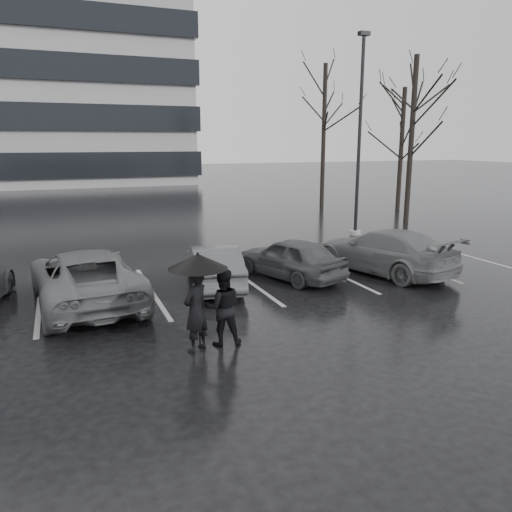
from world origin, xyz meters
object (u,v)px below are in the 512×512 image
at_px(tree_ne, 401,150).
at_px(car_main, 290,258).
at_px(car_east, 384,251).
at_px(lamp_post, 359,146).
at_px(car_west_b, 85,277).
at_px(pedestrian_left, 196,311).
at_px(tree_east, 411,141).
at_px(pedestrian_right, 223,307).
at_px(tree_north, 324,137).
at_px(car_west_a, 214,266).

bearing_deg(tree_ne, car_main, -137.38).
distance_m(car_main, car_east, 3.00).
relative_size(lamp_post, tree_ne, 1.18).
relative_size(car_west_b, tree_ne, 0.71).
relative_size(pedestrian_left, tree_east, 0.20).
xyz_separation_m(car_west_b, pedestrian_right, (2.37, -3.67, 0.08)).
distance_m(tree_east, tree_ne, 4.74).
bearing_deg(lamp_post, pedestrian_left, -135.36).
bearing_deg(car_main, tree_north, -141.90).
relative_size(tree_east, tree_ne, 1.14).
bearing_deg(pedestrian_left, tree_east, -174.31).
distance_m(car_main, lamp_post, 8.47).
distance_m(car_east, lamp_post, 7.18).
bearing_deg(tree_east, pedestrian_right, -139.26).
height_order(lamp_post, tree_ne, lamp_post).
distance_m(car_west_a, tree_ne, 19.21).
distance_m(car_west_a, pedestrian_right, 4.10).
relative_size(pedestrian_right, lamp_post, 0.19).
distance_m(car_west_b, car_east, 8.71).
bearing_deg(car_east, lamp_post, -130.54).
distance_m(car_main, tree_east, 13.12).
bearing_deg(tree_north, pedestrian_right, -123.87).
height_order(pedestrian_left, pedestrian_right, pedestrian_left).
relative_size(car_east, pedestrian_left, 2.87).
xyz_separation_m(car_east, pedestrian_right, (-6.34, -3.55, 0.10)).
distance_m(car_west_a, tree_east, 15.04).
xyz_separation_m(car_west_a, tree_ne, (14.99, 11.66, 2.91)).
xyz_separation_m(pedestrian_right, lamp_post, (9.08, 9.42, 3.01)).
bearing_deg(tree_east, tree_north, 98.13).
height_order(car_east, lamp_post, lamp_post).
distance_m(car_west_b, tree_north, 21.41).
bearing_deg(tree_ne, tree_north, 139.40).
distance_m(pedestrian_right, tree_north, 22.71).
xyz_separation_m(pedestrian_right, tree_north, (12.51, 18.63, 3.48)).
xyz_separation_m(tree_east, tree_north, (-1.00, 7.00, 0.25)).
relative_size(lamp_post, tree_north, 0.97).
distance_m(pedestrian_left, pedestrian_right, 0.58).
relative_size(car_west_b, tree_north, 0.59).
bearing_deg(pedestrian_right, car_west_b, -46.03).
bearing_deg(car_east, car_west_a, -19.94).
distance_m(car_east, tree_east, 11.30).
distance_m(car_east, tree_north, 16.68).
bearing_deg(tree_north, car_west_b, -134.83).
relative_size(car_main, tree_east, 0.45).
xyz_separation_m(car_east, lamp_post, (2.75, 5.86, 3.11)).
xyz_separation_m(lamp_post, tree_east, (4.42, 2.22, 0.22)).
relative_size(car_east, lamp_post, 0.57).
distance_m(lamp_post, tree_east, 4.95).
distance_m(car_west_b, pedestrian_right, 4.37).
bearing_deg(car_east, pedestrian_right, 13.83).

